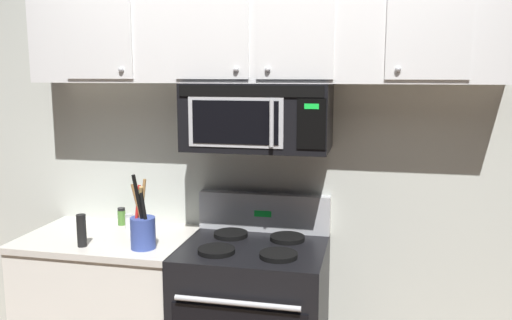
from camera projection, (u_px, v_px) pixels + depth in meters
name	position (u px, v px, depth m)	size (l,w,h in m)	color
back_wall	(267.00, 152.00, 3.08)	(5.20, 0.10, 2.70)	silver
over_range_microwave	(258.00, 116.00, 2.80)	(0.76, 0.43, 0.35)	black
upper_cabinets	(259.00, 30.00, 2.75)	(2.50, 0.36, 0.55)	silver
counter_segment	(112.00, 310.00, 3.05)	(0.93, 0.65, 0.90)	white
utensil_crock_blue	(143.00, 228.00, 2.74)	(0.13, 0.13, 0.40)	#384C9E
salt_shaker	(129.00, 222.00, 3.07)	(0.05, 0.05, 0.10)	white
pepper_mill	(82.00, 231.00, 2.78)	(0.05, 0.05, 0.17)	black
spice_jar	(122.00, 216.00, 3.18)	(0.05, 0.05, 0.11)	#4C7F33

